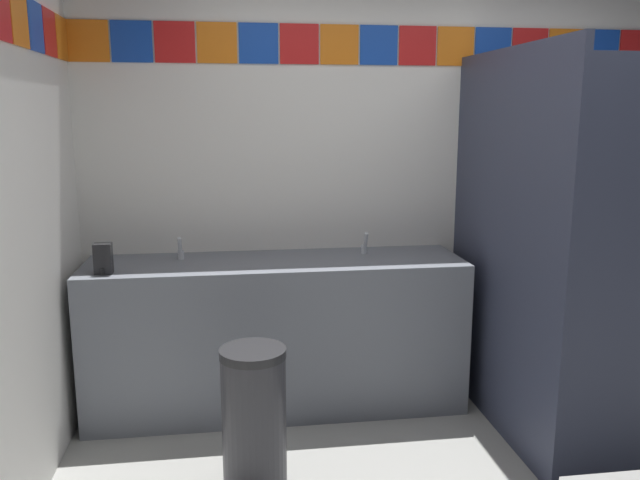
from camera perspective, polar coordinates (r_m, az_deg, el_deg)
name	(u,v)px	position (r m, az deg, el deg)	size (l,w,h in m)	color
wall_back	(393,178)	(4.02, 6.55, 5.55)	(3.76, 0.09, 2.60)	white
vanity_counter	(277,332)	(3.76, -3.88, -8.20)	(2.14, 0.58, 0.88)	slate
faucet_left	(180,251)	(3.72, -12.32, -0.96)	(0.04, 0.10, 0.14)	silver
faucet_right	(365,245)	(3.79, 4.00, -0.49)	(0.04, 0.10, 0.14)	silver
soap_dispenser	(103,259)	(3.51, -18.75, -1.59)	(0.09, 0.09, 0.16)	black
stall_divider	(557,254)	(3.37, 20.33, -1.22)	(0.92, 1.38, 2.03)	#33384C
toilet	(569,345)	(4.25, 21.26, -8.70)	(0.39, 0.49, 0.74)	white
trash_bin	(254,416)	(3.08, -5.89, -15.29)	(0.30, 0.30, 0.65)	#333338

